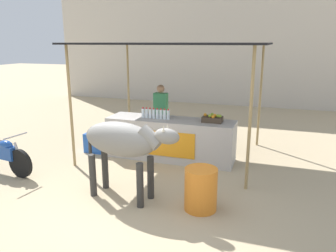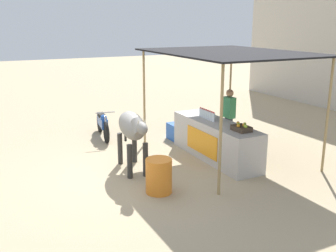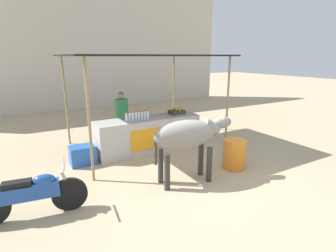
# 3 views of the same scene
# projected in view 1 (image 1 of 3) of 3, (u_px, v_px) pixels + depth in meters

# --- Properties ---
(ground_plane) EXTENTS (60.00, 60.00, 0.00)m
(ground_plane) POSITION_uv_depth(u_px,v_px,m) (131.00, 198.00, 5.82)
(ground_plane) COLOR tan
(building_wall_far) EXTENTS (16.00, 0.50, 6.16)m
(building_wall_far) POSITION_uv_depth(u_px,v_px,m) (226.00, 33.00, 13.98)
(building_wall_far) COLOR beige
(building_wall_far) RESTS_ON ground
(stall_counter) EXTENTS (3.00, 0.82, 0.96)m
(stall_counter) POSITION_uv_depth(u_px,v_px,m) (170.00, 139.00, 7.72)
(stall_counter) COLOR #B2ADA8
(stall_counter) RESTS_ON ground
(stall_awning) EXTENTS (4.20, 3.20, 2.69)m
(stall_awning) POSITION_uv_depth(u_px,v_px,m) (175.00, 47.00, 7.47)
(stall_awning) COLOR black
(stall_awning) RESTS_ON ground
(water_bottle_row) EXTENTS (0.70, 0.07, 0.25)m
(water_bottle_row) POSITION_uv_depth(u_px,v_px,m) (155.00, 114.00, 7.64)
(water_bottle_row) COLOR silver
(water_bottle_row) RESTS_ON stall_counter
(fruit_crate) EXTENTS (0.44, 0.32, 0.18)m
(fruit_crate) POSITION_uv_depth(u_px,v_px,m) (213.00, 119.00, 7.32)
(fruit_crate) COLOR #3F3326
(fruit_crate) RESTS_ON stall_counter
(vendor_behind_counter) EXTENTS (0.34, 0.22, 1.65)m
(vendor_behind_counter) POSITION_uv_depth(u_px,v_px,m) (161.00, 116.00, 8.48)
(vendor_behind_counter) COLOR #383842
(vendor_behind_counter) RESTS_ON ground
(cooler_box) EXTENTS (0.60, 0.44, 0.48)m
(cooler_box) POSITION_uv_depth(u_px,v_px,m) (98.00, 142.00, 8.28)
(cooler_box) COLOR blue
(cooler_box) RESTS_ON ground
(water_barrel) EXTENTS (0.54, 0.54, 0.72)m
(water_barrel) POSITION_uv_depth(u_px,v_px,m) (201.00, 189.00, 5.37)
(water_barrel) COLOR orange
(water_barrel) RESTS_ON ground
(cow) EXTENTS (1.85, 0.69, 1.44)m
(cow) POSITION_uv_depth(u_px,v_px,m) (123.00, 142.00, 5.61)
(cow) COLOR gray
(cow) RESTS_ON ground
(motorcycle_parked) EXTENTS (1.79, 0.55, 0.90)m
(motorcycle_parked) POSITION_uv_depth(u_px,v_px,m) (1.00, 153.00, 6.88)
(motorcycle_parked) COLOR black
(motorcycle_parked) RESTS_ON ground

